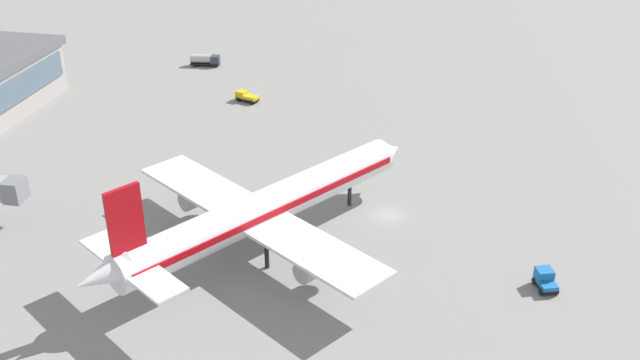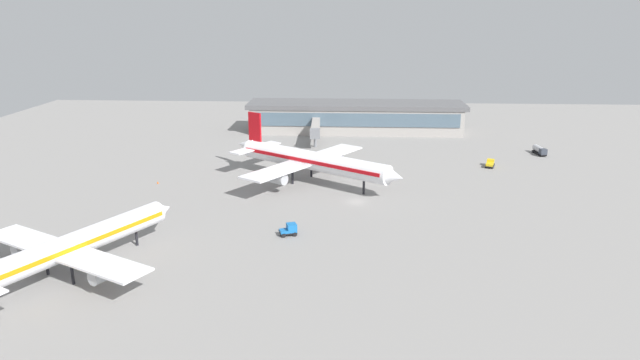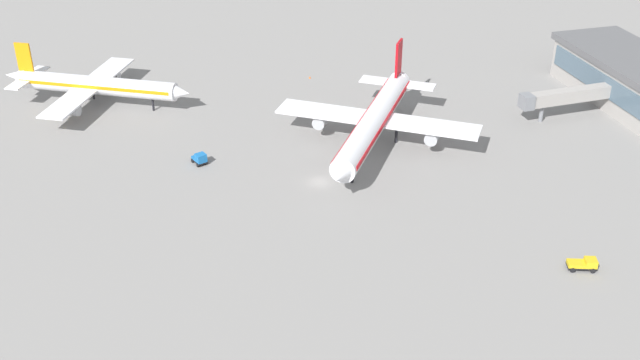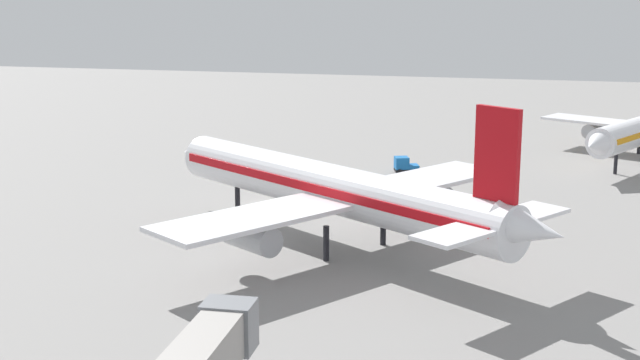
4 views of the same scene
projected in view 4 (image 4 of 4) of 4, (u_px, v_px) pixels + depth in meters
name	position (u px, v px, depth m)	size (l,w,h in m)	color
ground	(268.00, 204.00, 104.47)	(288.00, 288.00, 0.00)	gray
airplane_at_gate	(335.00, 189.00, 86.65)	(45.36, 38.26, 15.85)	white
baggage_tug	(404.00, 165.00, 120.53)	(3.65, 3.10, 2.30)	black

